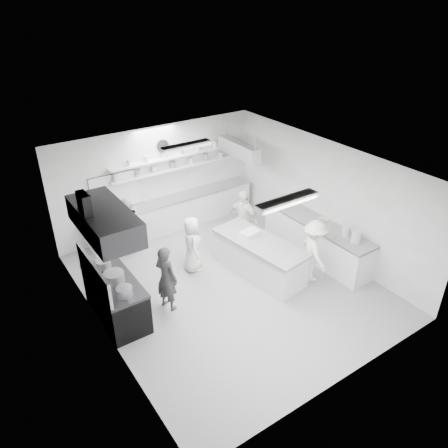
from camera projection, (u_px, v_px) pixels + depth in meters
floor at (228, 285)px, 10.39m from camera, size 6.00×7.00×0.02m
ceiling at (229, 166)px, 8.93m from camera, size 6.00×7.00×0.02m
wall_back at (158, 179)px, 12.19m from camera, size 6.00×0.04×3.00m
wall_front at (350, 317)px, 7.12m from camera, size 6.00×0.04×3.00m
wall_left at (98, 274)px, 8.18m from camera, size 0.04×7.00×3.00m
wall_right at (325, 197)px, 11.13m from camera, size 0.04×7.00×3.00m
stove at (116, 300)px, 9.18m from camera, size 0.80×1.80×0.90m
exhaust_hood at (104, 221)px, 8.26m from camera, size 0.85×2.00×0.50m
back_counter at (174, 213)px, 12.62m from camera, size 5.00×0.60×0.92m
shelf_lower at (181, 167)px, 12.32m from camera, size 4.20×0.26×0.04m
shelf_upper at (181, 155)px, 12.15m from camera, size 4.20×0.26×0.04m
pass_through_window at (114, 192)px, 11.56m from camera, size 1.30×0.04×1.00m
wall_clock at (162, 145)px, 11.80m from camera, size 0.32×0.05×0.32m
right_counter at (316, 239)px, 11.31m from camera, size 0.74×3.30×0.94m
pot_rack at (239, 149)px, 11.99m from camera, size 0.30×1.60×0.40m
light_fixture_front at (287, 201)px, 7.66m from camera, size 1.30×0.25×0.10m
light_fixture_rear at (186, 146)px, 10.26m from camera, size 1.30×0.25×0.10m
prep_island at (259, 258)px, 10.59m from camera, size 1.20×2.45×0.87m
stove_pot at (114, 278)px, 8.84m from camera, size 0.41×0.41×0.27m
cook_stove at (166, 278)px, 9.30m from camera, size 0.54×0.66×1.55m
cook_back at (128, 225)px, 11.32m from camera, size 0.80×0.64×1.57m
cook_island_left at (192, 244)px, 10.62m from camera, size 0.67×0.82×1.44m
cook_island_right at (243, 219)px, 11.56m from camera, size 0.65×1.03×1.63m
cook_right at (314, 251)px, 10.23m from camera, size 0.89×1.15×1.57m
bowl_island_a at (255, 235)px, 10.64m from camera, size 0.29×0.29×0.06m
bowl_island_b at (254, 229)px, 10.91m from camera, size 0.22×0.22×0.06m
bowl_right at (323, 220)px, 11.16m from camera, size 0.31×0.31×0.06m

